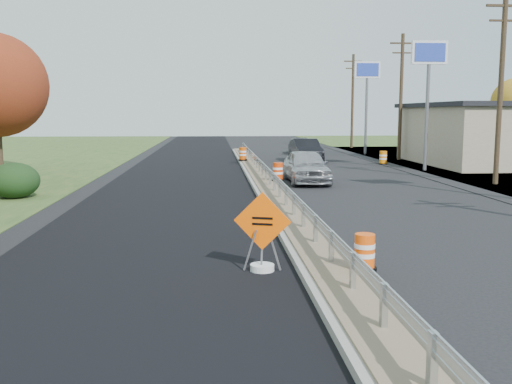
{
  "coord_description": "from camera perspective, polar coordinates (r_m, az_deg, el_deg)",
  "views": [
    {
      "loc": [
        -2.66,
        -18.45,
        3.57
      ],
      "look_at": [
        -1.32,
        -0.73,
        1.1
      ],
      "focal_mm": 40.0,
      "sensor_mm": 36.0,
      "label": 1
    }
  ],
  "objects": [
    {
      "name": "hedge_north",
      "position": [
        25.98,
        -23.04,
        1.07
      ],
      "size": [
        2.09,
        2.09,
        1.52
      ],
      "primitive_type": "ellipsoid",
      "color": "black",
      "rests_on": "ground"
    },
    {
      "name": "utility_pole_smid",
      "position": [
        30.91,
        23.29,
        9.81
      ],
      "size": [
        1.9,
        0.26,
        9.4
      ],
      "color": "#473523",
      "rests_on": "ground"
    },
    {
      "name": "caution_sign",
      "position": [
        12.97,
        0.63,
        -5.95
      ],
      "size": [
        1.28,
        0.55,
        1.82
      ],
      "rotation": [
        0.0,
        0.0,
        -0.29
      ],
      "color": "white",
      "rests_on": "ground"
    },
    {
      "name": "car_silver",
      "position": [
        29.46,
        5.05,
        2.59
      ],
      "size": [
        2.03,
        5.01,
        1.7
      ],
      "primitive_type": "imported",
      "rotation": [
        0.0,
        0.0,
        0.0
      ],
      "color": "#B0B0B5",
      "rests_on": "ground"
    },
    {
      "name": "car_dark_far",
      "position": [
        50.69,
        4.47,
        4.67
      ],
      "size": [
        2.56,
        5.13,
        1.43
      ],
      "primitive_type": "imported",
      "rotation": [
        0.0,
        0.0,
        3.02
      ],
      "color": "black",
      "rests_on": "ground"
    },
    {
      "name": "car_dark_mid",
      "position": [
        42.09,
        4.97,
        4.17
      ],
      "size": [
        1.93,
        5.16,
        1.68
      ],
      "primitive_type": "imported",
      "rotation": [
        0.0,
        0.0,
        0.03
      ],
      "color": "black",
      "rests_on": "ground"
    },
    {
      "name": "utility_pole_nmid",
      "position": [
        44.77,
        14.3,
        9.42
      ],
      "size": [
        1.9,
        0.26,
        9.4
      ],
      "color": "#473523",
      "rests_on": "ground"
    },
    {
      "name": "utility_pole_north",
      "position": [
        59.18,
        9.63,
        9.13
      ],
      "size": [
        1.9,
        0.26,
        9.4
      ],
      "color": "#473523",
      "rests_on": "ground"
    },
    {
      "name": "barrel_median_far",
      "position": [
        40.33,
        -1.33,
        3.8
      ],
      "size": [
        0.64,
        0.64,
        0.94
      ],
      "color": "black",
      "rests_on": "median"
    },
    {
      "name": "ground",
      "position": [
        18.98,
        3.8,
        -2.95
      ],
      "size": [
        140.0,
        140.0,
        0.0
      ],
      "primitive_type": "plane",
      "color": "black",
      "rests_on": "ground"
    },
    {
      "name": "pylon_sign_mid",
      "position": [
        36.99,
        16.9,
        12.09
      ],
      "size": [
        2.2,
        0.3,
        7.9
      ],
      "color": "slate",
      "rests_on": "ground"
    },
    {
      "name": "milled_overlay",
      "position": [
        28.72,
        -7.78,
        0.71
      ],
      "size": [
        7.2,
        120.0,
        0.01
      ],
      "primitive_type": "cube",
      "color": "black",
      "rests_on": "ground"
    },
    {
      "name": "median",
      "position": [
        26.81,
        1.39,
        0.5
      ],
      "size": [
        1.6,
        55.0,
        0.23
      ],
      "color": "gray",
      "rests_on": "ground"
    },
    {
      "name": "barrel_median_near",
      "position": [
        12.44,
        10.8,
        -6.0
      ],
      "size": [
        0.54,
        0.54,
        0.79
      ],
      "color": "black",
      "rests_on": "median"
    },
    {
      "name": "barrel_median_mid",
      "position": [
        28.27,
        2.2,
        2.0
      ],
      "size": [
        0.61,
        0.61,
        0.9
      ],
      "color": "black",
      "rests_on": "median"
    },
    {
      "name": "pylon_sign_north",
      "position": [
        50.29,
        11.05,
        11.09
      ],
      "size": [
        2.2,
        0.3,
        7.9
      ],
      "color": "slate",
      "rests_on": "ground"
    },
    {
      "name": "guardrail",
      "position": [
        27.72,
        1.19,
        2.03
      ],
      "size": [
        0.1,
        46.15,
        0.72
      ],
      "color": "silver",
      "rests_on": "median"
    },
    {
      "name": "barrel_shoulder_mid",
      "position": [
        40.79,
        12.6,
        3.33
      ],
      "size": [
        0.63,
        0.63,
        0.93
      ],
      "color": "black",
      "rests_on": "ground"
    }
  ]
}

